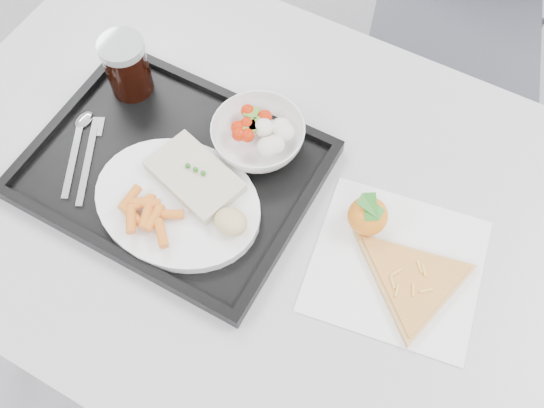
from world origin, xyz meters
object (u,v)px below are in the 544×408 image
(table, at_px, (269,219))
(tray, at_px, (173,170))
(pizza_slice, at_px, (413,281))
(tangerine, at_px, (368,216))
(dinner_plate, at_px, (178,203))
(cola_glass, at_px, (127,66))
(salad_bowl, at_px, (258,136))

(table, distance_m, tray, 0.18)
(tray, height_order, pizza_slice, tray)
(tangerine, bearing_deg, table, -167.97)
(dinner_plate, xyz_separation_m, pizza_slice, (0.37, 0.06, -0.01))
(tray, relative_size, cola_glass, 4.17)
(salad_bowl, bearing_deg, table, -51.46)
(table, height_order, cola_glass, cola_glass)
(table, relative_size, dinner_plate, 4.44)
(dinner_plate, bearing_deg, cola_glass, 141.20)
(pizza_slice, bearing_deg, cola_glass, 170.41)
(cola_glass, bearing_deg, pizza_slice, -9.59)
(table, bearing_deg, tray, -169.19)
(salad_bowl, relative_size, cola_glass, 1.41)
(tray, distance_m, salad_bowl, 0.15)
(table, xyz_separation_m, tray, (-0.16, -0.03, 0.08))
(dinner_plate, relative_size, cola_glass, 2.50)
(dinner_plate, distance_m, pizza_slice, 0.38)
(table, bearing_deg, pizza_slice, -4.46)
(tangerine, xyz_separation_m, pizza_slice, (0.10, -0.05, -0.02))
(tangerine, height_order, pizza_slice, tangerine)
(dinner_plate, xyz_separation_m, tangerine, (0.27, 0.12, 0.01))
(dinner_plate, distance_m, tangerine, 0.29)
(salad_bowl, distance_m, cola_glass, 0.25)
(table, bearing_deg, dinner_plate, -144.12)
(tangerine, bearing_deg, tray, -168.59)
(cola_glass, bearing_deg, salad_bowl, 0.41)
(dinner_plate, distance_m, salad_bowl, 0.17)
(salad_bowl, distance_m, tangerine, 0.22)
(dinner_plate, bearing_deg, tangerine, 23.32)
(cola_glass, bearing_deg, tray, -35.10)
(pizza_slice, bearing_deg, dinner_plate, -170.29)
(table, distance_m, pizza_slice, 0.27)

